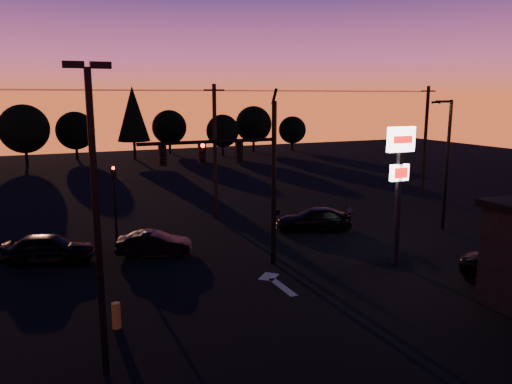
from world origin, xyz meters
TOP-DOWN VIEW (x-y plane):
  - ground at (0.00, 0.00)m, footprint 120.00×120.00m
  - lane_arrow at (0.50, 1.67)m, footprint 1.20×3.10m
  - traffic_signal_mast at (-0.10, 3.99)m, footprint 6.79×0.52m
  - secondary_signal at (-5.00, 11.49)m, footprint 0.30×0.31m
  - parking_lot_light at (-7.50, -3.00)m, footprint 1.25×0.30m
  - pylon_sign at (7.00, 1.50)m, footprint 1.50×0.28m
  - streetlight at (13.91, 5.50)m, footprint 1.55×0.35m
  - utility_pole_1 at (2.00, 14.00)m, footprint 1.40×0.26m
  - utility_pole_2 at (20.00, 14.00)m, footprint 1.40×0.26m
  - power_wires at (2.00, 14.00)m, footprint 36.00×1.22m
  - bollard at (-6.74, -0.05)m, footprint 0.32×0.32m
  - tree_2 at (-10.00, 48.00)m, footprint 5.77×5.78m
  - tree_3 at (-4.00, 52.00)m, footprint 4.95×4.95m
  - tree_4 at (3.00, 49.00)m, footprint 4.18×4.18m
  - tree_5 at (9.00, 54.00)m, footprint 4.95×4.95m
  - tree_6 at (15.00, 48.00)m, footprint 4.54×4.54m
  - tree_7 at (21.00, 51.00)m, footprint 5.36×5.36m
  - tree_8 at (27.00, 50.00)m, footprint 4.12×4.12m
  - car_left at (-8.73, 8.63)m, footprint 4.76×3.05m
  - car_mid at (-3.63, 7.72)m, footprint 4.07×2.59m
  - car_right at (6.55, 8.68)m, footprint 5.09×3.64m

SIDE VIEW (x-z plane):
  - ground at x=0.00m, z-range 0.00..0.00m
  - lane_arrow at x=0.50m, z-range 0.00..0.01m
  - bollard at x=-6.74m, z-range 0.00..0.95m
  - car_mid at x=-3.63m, z-range 0.00..1.27m
  - car_right at x=6.55m, z-range 0.00..1.37m
  - car_left at x=-8.73m, z-range 0.00..1.51m
  - secondary_signal at x=-5.00m, z-range 0.69..5.04m
  - tree_8 at x=27.00m, z-range 0.53..5.71m
  - tree_6 at x=15.00m, z-range 0.58..6.29m
  - tree_3 at x=-4.00m, z-range 0.63..6.86m
  - tree_5 at x=9.00m, z-range 0.63..6.86m
  - tree_7 at x=21.00m, z-range 0.69..7.43m
  - tree_2 at x=-10.00m, z-range 0.74..8.00m
  - streetlight at x=13.91m, z-range 0.42..8.42m
  - utility_pole_1 at x=2.00m, z-range 0.09..9.09m
  - utility_pole_2 at x=20.00m, z-range 0.09..9.09m
  - pylon_sign at x=7.00m, z-range 1.51..8.31m
  - traffic_signal_mast at x=-0.10m, z-range 0.65..9.23m
  - parking_lot_light at x=-7.50m, z-range 0.70..9.84m
  - tree_4 at x=3.00m, z-range 1.18..10.68m
  - power_wires at x=2.00m, z-range 8.53..8.60m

